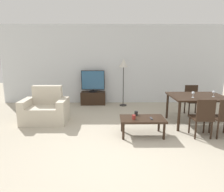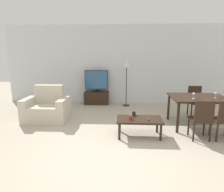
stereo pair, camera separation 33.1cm
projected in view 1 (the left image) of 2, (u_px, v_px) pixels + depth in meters
The scene contains 15 objects.
ground_plane at pixel (118, 157), 3.38m from camera, with size 18.00×18.00×0.00m, color #B2A893.
wall_back at pixel (114, 65), 6.97m from camera, with size 7.84×0.06×2.70m.
armchair at pixel (46, 110), 5.10m from camera, with size 1.11×0.76×0.91m.
tv_stand at pixel (93, 98), 6.93m from camera, with size 0.84×0.40×0.44m.
tv at pixel (93, 81), 6.80m from camera, with size 0.79×0.28×0.74m.
coffee_table at pixel (142, 120), 4.24m from camera, with size 0.94×0.55×0.39m.
dining_table at pixel (197, 99), 4.87m from camera, with size 1.29×1.05×0.72m.
dining_chair_near at pixel (203, 116), 4.09m from camera, with size 0.40×0.40×0.84m.
dining_chair_far at pixel (192, 98), 5.72m from camera, with size 0.40×0.40×0.84m.
floor_lamp at pixel (124, 66), 6.52m from camera, with size 0.29×0.29×1.57m.
remote_primary at pixel (151, 118), 4.17m from camera, with size 0.04×0.15×0.02m.
cup_white_near at pixel (136, 113), 4.42m from camera, with size 0.08×0.08×0.09m.
cup_colored_far at pixel (134, 117), 4.15m from camera, with size 0.08×0.08×0.09m.
wine_glass_left at pixel (214, 93), 4.72m from camera, with size 0.07×0.07×0.15m.
wine_glass_center at pixel (193, 93), 4.62m from camera, with size 0.07×0.07×0.15m.
Camera 1 is at (-0.14, -3.09, 1.71)m, focal length 32.00 mm.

